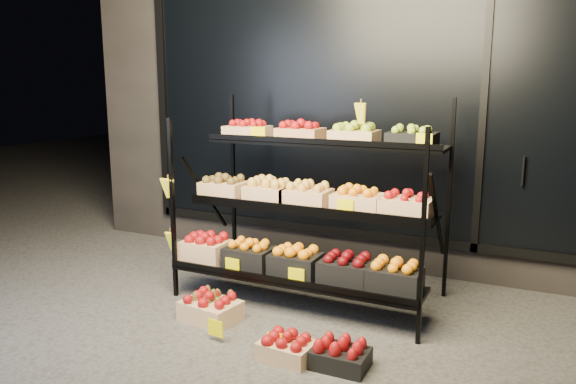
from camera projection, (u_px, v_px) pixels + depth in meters
The scene contains 9 objects.
ground at pixel (274, 326), 4.16m from camera, with size 24.00×24.00×0.00m, color #514F4C.
building at pixel (381, 85), 6.11m from camera, with size 6.00×2.08×3.50m.
display_rack at pixel (306, 207), 4.55m from camera, with size 2.18×1.02×1.73m.
tag_floor_a at pixel (215, 333), 3.91m from camera, with size 0.13×0.01×0.12m, color #E9D800.
tag_floor_b at pixel (276, 347), 3.71m from camera, with size 0.13×0.01×0.12m, color #E9D800.
floor_crate_left at pixel (211, 307), 4.26m from camera, with size 0.46×0.37×0.21m.
floor_crate_midleft at pixel (213, 306), 4.32m from camera, with size 0.40×0.32×0.19m.
floor_crate_midright at pixel (287, 347), 3.66m from camera, with size 0.36×0.28×0.18m.
floor_crate_right at pixel (341, 355), 3.55m from camera, with size 0.35×0.26×0.18m.
Camera 1 is at (1.77, -3.47, 1.79)m, focal length 35.00 mm.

